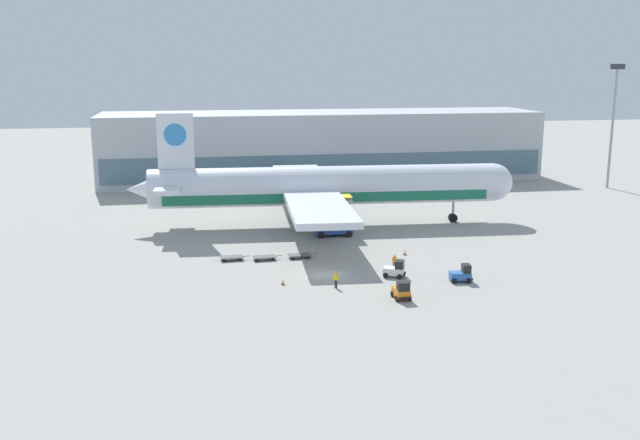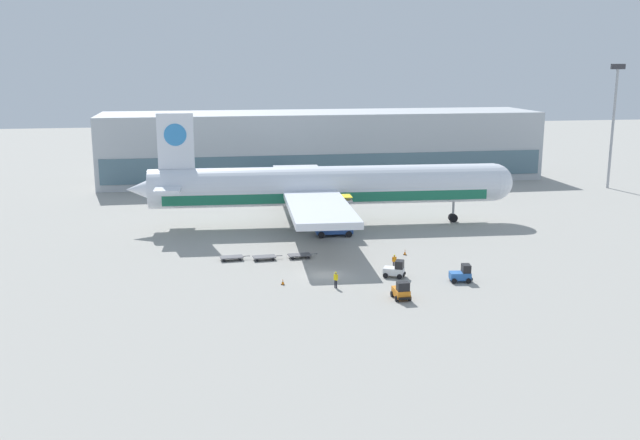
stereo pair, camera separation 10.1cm
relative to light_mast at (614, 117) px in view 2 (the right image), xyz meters
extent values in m
plane|color=#9E9B93|center=(-64.87, -47.93, -13.73)|extent=(400.00, 400.00, 0.00)
cube|color=#B2B7BC|center=(-53.20, 20.52, -6.73)|extent=(90.00, 18.00, 14.00)
cube|color=slate|center=(-53.20, 11.42, -9.88)|extent=(88.20, 0.20, 4.90)
cylinder|color=#9EA0A5|center=(0.00, 0.00, -2.35)|extent=(0.50, 0.50, 22.77)
cube|color=#333338|center=(0.00, 0.00, 9.54)|extent=(2.80, 0.50, 1.00)
cylinder|color=silver|center=(-60.15, -22.71, -7.63)|extent=(52.23, 8.42, 5.80)
cube|color=#196B4C|center=(-60.15, -22.71, -8.94)|extent=(48.07, 8.10, 1.45)
sphere|color=silver|center=(-34.18, -24.02, -7.63)|extent=(5.68, 5.68, 5.68)
cone|color=silver|center=(-86.11, -21.39, -7.63)|extent=(6.65, 5.83, 5.51)
cube|color=silver|center=(-81.96, -21.60, -0.73)|extent=(5.22, 0.70, 8.00)
cylinder|color=#3384CC|center=(-81.96, -21.60, 0.23)|extent=(3.22, 0.71, 3.20)
cube|color=silver|center=(-83.00, -21.55, -7.05)|extent=(4.25, 13.17, 0.50)
cube|color=silver|center=(-62.74, -22.57, -8.36)|extent=(10.42, 48.34, 0.90)
cylinder|color=#9EA0A5|center=(-63.25, -32.64, -10.16)|extent=(4.34, 3.01, 2.80)
cylinder|color=#9EA0A5|center=(-62.23, -12.51, -10.16)|extent=(4.34, 3.01, 2.80)
cylinder|color=#9EA0A5|center=(-40.41, -23.71, -11.08)|extent=(0.36, 0.36, 4.00)
cylinder|color=black|center=(-40.41, -23.71, -13.08)|extent=(1.34, 0.96, 1.30)
cylinder|color=#9EA0A5|center=(-64.46, -25.69, -11.08)|extent=(0.36, 0.36, 4.00)
cylinder|color=black|center=(-64.46, -25.69, -13.08)|extent=(1.34, 0.96, 1.30)
cylinder|color=#9EA0A5|center=(-64.14, -19.30, -11.08)|extent=(0.36, 0.36, 4.00)
cylinder|color=black|center=(-64.14, -19.30, -13.08)|extent=(1.34, 0.96, 1.30)
cube|color=#284C99|center=(-60.18, -29.06, -12.93)|extent=(5.35, 3.26, 0.70)
cube|color=#B2B2B7|center=(-60.18, -29.06, -8.63)|extent=(5.08, 3.10, 0.30)
cube|color=yellow|center=(-60.18, -29.06, -8.08)|extent=(5.08, 3.10, 0.08)
cube|color=#284C99|center=(-60.18, -29.06, -10.61)|extent=(4.27, 0.38, 4.06)
cube|color=#284C99|center=(-60.18, -29.06, -10.61)|extent=(4.27, 0.38, 4.06)
cylinder|color=black|center=(-58.15, -27.66, -13.28)|extent=(0.92, 0.41, 0.90)
cylinder|color=black|center=(-58.31, -30.65, -13.28)|extent=(0.92, 0.41, 0.90)
cylinder|color=black|center=(-62.05, -27.46, -13.28)|extent=(0.92, 0.41, 0.90)
cylinder|color=black|center=(-62.20, -30.46, -13.28)|extent=(0.92, 0.41, 0.90)
cube|color=silver|center=(-57.16, -50.01, -13.03)|extent=(2.68, 2.26, 0.80)
cube|color=black|center=(-56.57, -50.29, -12.18)|extent=(1.35, 1.51, 0.90)
cube|color=black|center=(-56.05, -50.54, -13.31)|extent=(0.69, 1.20, 0.24)
cylinder|color=black|center=(-56.13, -49.73, -13.43)|extent=(0.64, 0.48, 0.60)
cylinder|color=black|center=(-56.74, -50.99, -13.43)|extent=(0.64, 0.48, 0.60)
cylinder|color=black|center=(-57.58, -49.03, -13.43)|extent=(0.64, 0.48, 0.60)
cylinder|color=black|center=(-58.19, -50.29, -13.43)|extent=(0.64, 0.48, 0.60)
cube|color=orange|center=(-58.49, -57.57, -13.03)|extent=(1.46, 2.33, 0.80)
cube|color=black|center=(-58.48, -58.22, -12.18)|extent=(1.26, 0.93, 0.90)
cube|color=black|center=(-58.46, -58.80, -13.31)|extent=(1.26, 0.19, 0.24)
cylinder|color=black|center=(-57.77, -58.36, -13.43)|extent=(0.25, 0.61, 0.60)
cylinder|color=black|center=(-59.17, -58.39, -13.43)|extent=(0.25, 0.61, 0.60)
cylinder|color=black|center=(-57.81, -56.75, -13.43)|extent=(0.25, 0.61, 0.60)
cylinder|color=black|center=(-59.21, -56.78, -13.43)|extent=(0.25, 0.61, 0.60)
cube|color=#2D66B7|center=(-50.29, -53.01, -13.03)|extent=(2.46, 1.69, 0.80)
cube|color=black|center=(-49.64, -53.09, -12.18)|extent=(1.05, 1.35, 0.90)
cube|color=black|center=(-49.07, -53.17, -13.31)|extent=(0.32, 1.27, 0.24)
cylinder|color=black|center=(-49.40, -52.42, -13.43)|extent=(0.63, 0.32, 0.60)
cylinder|color=black|center=(-49.58, -53.80, -13.43)|extent=(0.63, 0.32, 0.60)
cylinder|color=black|center=(-51.00, -52.21, -13.43)|extent=(0.63, 0.32, 0.60)
cylinder|color=black|center=(-51.18, -53.59, -13.43)|extent=(0.63, 0.32, 0.60)
cube|color=#56565B|center=(-75.18, -39.78, -13.31)|extent=(2.90, 1.70, 0.12)
cube|color=#56565B|center=(-73.34, -39.64, -13.31)|extent=(0.90, 0.14, 0.08)
cylinder|color=black|center=(-74.25, -39.07, -13.55)|extent=(0.37, 0.17, 0.36)
cylinder|color=black|center=(-74.16, -40.34, -13.55)|extent=(0.37, 0.17, 0.36)
cylinder|color=black|center=(-76.21, -39.21, -13.55)|extent=(0.37, 0.17, 0.36)
cylinder|color=black|center=(-76.11, -40.48, -13.55)|extent=(0.37, 0.17, 0.36)
cube|color=#56565B|center=(-71.16, -40.33, -13.31)|extent=(2.90, 1.70, 0.12)
cube|color=#56565B|center=(-69.31, -40.20, -13.31)|extent=(0.90, 0.14, 0.08)
cylinder|color=black|center=(-70.23, -39.63, -13.55)|extent=(0.37, 0.17, 0.36)
cylinder|color=black|center=(-70.13, -40.90, -13.55)|extent=(0.37, 0.17, 0.36)
cylinder|color=black|center=(-72.18, -39.77, -13.55)|extent=(0.37, 0.17, 0.36)
cylinder|color=black|center=(-72.09, -41.04, -13.55)|extent=(0.37, 0.17, 0.36)
cube|color=#56565B|center=(-66.71, -40.22, -13.31)|extent=(2.90, 1.70, 0.12)
cube|color=#56565B|center=(-64.86, -40.09, -13.31)|extent=(0.90, 0.14, 0.08)
cylinder|color=black|center=(-65.77, -39.51, -13.55)|extent=(0.37, 0.17, 0.36)
cylinder|color=black|center=(-65.68, -40.79, -13.55)|extent=(0.37, 0.17, 0.36)
cylinder|color=black|center=(-67.73, -39.65, -13.55)|extent=(0.37, 0.17, 0.36)
cylinder|color=black|center=(-67.64, -40.93, -13.55)|extent=(0.37, 0.17, 0.36)
cylinder|color=black|center=(-56.08, -46.67, -13.32)|extent=(0.14, 0.14, 0.83)
cylinder|color=black|center=(-56.28, -46.71, -13.32)|extent=(0.14, 0.14, 0.83)
cube|color=orange|center=(-56.18, -46.69, -12.60)|extent=(0.39, 0.28, 0.62)
cylinder|color=orange|center=(-55.94, -46.65, -12.57)|extent=(0.09, 0.09, 0.56)
cylinder|color=orange|center=(-56.41, -46.73, -12.57)|extent=(0.09, 0.09, 0.56)
sphere|color=#846047|center=(-56.18, -46.69, -12.18)|extent=(0.22, 0.22, 0.22)
sphere|color=yellow|center=(-56.18, -46.69, -12.11)|extent=(0.21, 0.21, 0.21)
cylinder|color=black|center=(-64.57, -52.81, -13.29)|extent=(0.14, 0.14, 0.89)
cylinder|color=black|center=(-64.44, -52.95, -13.29)|extent=(0.14, 0.14, 0.89)
cube|color=yellow|center=(-64.50, -52.88, -12.51)|extent=(0.41, 0.41, 0.66)
cylinder|color=yellow|center=(-64.67, -52.71, -12.48)|extent=(0.09, 0.09, 0.60)
cylinder|color=yellow|center=(-64.34, -53.05, -12.48)|extent=(0.09, 0.09, 0.60)
sphere|color=#846047|center=(-64.50, -52.88, -12.06)|extent=(0.24, 0.24, 0.24)
sphere|color=yellow|center=(-64.50, -52.88, -12.00)|extent=(0.23, 0.23, 0.23)
cube|color=black|center=(-53.16, -40.97, -13.71)|extent=(0.40, 0.40, 0.04)
cone|color=orange|center=(-53.16, -40.97, -13.35)|extent=(0.32, 0.32, 0.68)
cylinder|color=white|center=(-53.16, -40.97, -13.32)|extent=(0.19, 0.19, 0.09)
cube|color=black|center=(-70.08, -50.72, -13.71)|extent=(0.40, 0.40, 0.04)
cone|color=orange|center=(-70.08, -50.72, -13.37)|extent=(0.32, 0.32, 0.65)
cylinder|color=white|center=(-70.08, -50.72, -13.33)|extent=(0.19, 0.19, 0.09)
camera|label=1|loc=(-78.91, -125.93, 10.51)|focal=40.00mm
camera|label=2|loc=(-78.81, -125.95, 10.51)|focal=40.00mm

